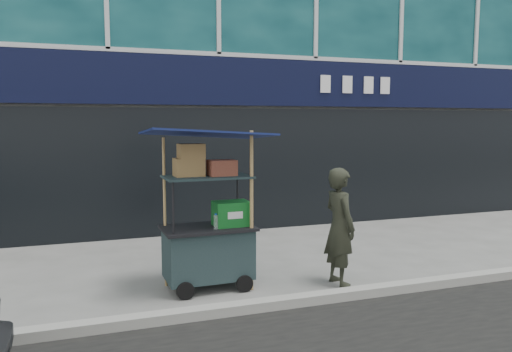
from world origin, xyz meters
name	(u,v)px	position (x,y,z in m)	size (l,w,h in m)	color
ground	(304,298)	(0.00, 0.00, 0.00)	(80.00, 80.00, 0.00)	slate
curb	(311,299)	(0.00, -0.20, 0.06)	(80.00, 0.18, 0.12)	gray
vendor_cart	(209,232)	(-0.98, 0.76, 0.73)	(1.57, 1.13, 2.08)	#19292A
vendor_man	(340,226)	(0.67, 0.34, 0.78)	(0.57, 0.37, 1.55)	#26291E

